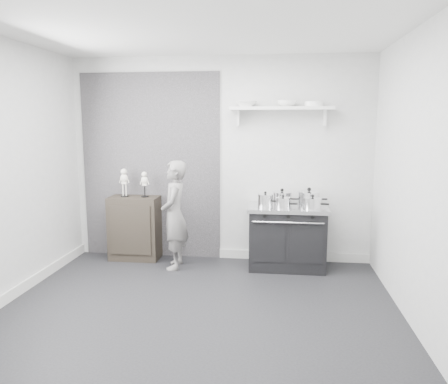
{
  "coord_description": "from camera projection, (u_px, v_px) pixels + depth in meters",
  "views": [
    {
      "loc": [
        0.76,
        -3.97,
        1.85
      ],
      "look_at": [
        0.16,
        0.95,
        1.05
      ],
      "focal_mm": 35.0,
      "sensor_mm": 36.0,
      "label": 1
    }
  ],
  "objects": [
    {
      "name": "stove",
      "position": [
        287.0,
        237.0,
        5.55
      ],
      "size": [
        1.0,
        0.62,
        0.8
      ],
      "color": "black",
      "rests_on": "ground"
    },
    {
      "name": "pot_back_right",
      "position": [
        309.0,
        198.0,
        5.55
      ],
      "size": [
        0.37,
        0.29,
        0.23
      ],
      "color": "silver",
      "rests_on": "stove"
    },
    {
      "name": "pot_front_center",
      "position": [
        283.0,
        203.0,
        5.33
      ],
      "size": [
        0.26,
        0.18,
        0.17
      ],
      "color": "silver",
      "rests_on": "stove"
    },
    {
      "name": "ground",
      "position": [
        196.0,
        313.0,
        4.28
      ],
      "size": [
        4.0,
        4.0,
        0.0
      ],
      "primitive_type": "plane",
      "color": "black",
      "rests_on": "ground"
    },
    {
      "name": "pot_back_left",
      "position": [
        282.0,
        198.0,
        5.59
      ],
      "size": [
        0.34,
        0.25,
        0.21
      ],
      "color": "silver",
      "rests_on": "stove"
    },
    {
      "name": "bowl_large",
      "position": [
        246.0,
        104.0,
        5.54
      ],
      "size": [
        0.28,
        0.28,
        0.07
      ],
      "primitive_type": "imported",
      "color": "white",
      "rests_on": "wall_shelf"
    },
    {
      "name": "room_shell",
      "position": [
        188.0,
        144.0,
        4.17
      ],
      "size": [
        4.02,
        3.62,
        2.71
      ],
      "color": "#BABBB8",
      "rests_on": "ground"
    },
    {
      "name": "bowl_small",
      "position": [
        287.0,
        104.0,
        5.48
      ],
      "size": [
        0.24,
        0.24,
        0.08
      ],
      "primitive_type": "imported",
      "color": "white",
      "rests_on": "wall_shelf"
    },
    {
      "name": "side_cabinet",
      "position": [
        135.0,
        228.0,
        5.92
      ],
      "size": [
        0.66,
        0.38,
        0.86
      ],
      "primitive_type": "cube",
      "color": "black",
      "rests_on": "ground"
    },
    {
      "name": "skeleton_full",
      "position": [
        124.0,
        180.0,
        5.84
      ],
      "size": [
        0.12,
        0.08,
        0.43
      ],
      "primitive_type": null,
      "color": "silver",
      "rests_on": "side_cabinet"
    },
    {
      "name": "plate_stack",
      "position": [
        314.0,
        104.0,
        5.44
      ],
      "size": [
        0.24,
        0.24,
        0.06
      ],
      "primitive_type": "cylinder",
      "color": "white",
      "rests_on": "wall_shelf"
    },
    {
      "name": "child",
      "position": [
        174.0,
        215.0,
        5.5
      ],
      "size": [
        0.37,
        0.53,
        1.38
      ],
      "primitive_type": "imported",
      "rotation": [
        0.0,
        0.0,
        -1.49
      ],
      "color": "slate",
      "rests_on": "ground"
    },
    {
      "name": "pot_front_right",
      "position": [
        313.0,
        203.0,
        5.3
      ],
      "size": [
        0.31,
        0.22,
        0.18
      ],
      "color": "silver",
      "rests_on": "stove"
    },
    {
      "name": "wall_shelf",
      "position": [
        281.0,
        109.0,
        5.51
      ],
      "size": [
        1.3,
        0.26,
        0.24
      ],
      "color": "silver",
      "rests_on": "room_shell"
    },
    {
      "name": "pot_front_left",
      "position": [
        265.0,
        200.0,
        5.43
      ],
      "size": [
        0.28,
        0.19,
        0.2
      ],
      "color": "silver",
      "rests_on": "stove"
    },
    {
      "name": "skeleton_torso",
      "position": [
        145.0,
        182.0,
        5.81
      ],
      "size": [
        0.11,
        0.07,
        0.39
      ],
      "primitive_type": null,
      "color": "silver",
      "rests_on": "side_cabinet"
    }
  ]
}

